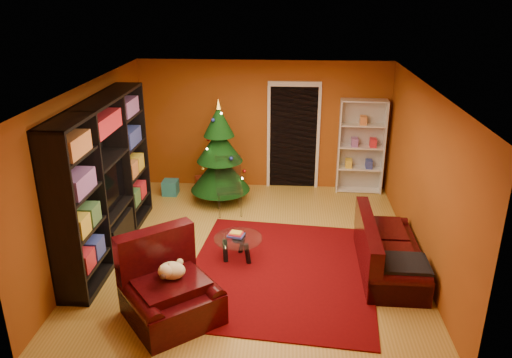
# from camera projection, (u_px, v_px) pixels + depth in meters

# --- Properties ---
(floor) EXTENTS (5.00, 5.50, 0.05)m
(floor) POSITION_uv_depth(u_px,v_px,m) (254.00, 250.00, 7.99)
(floor) COLOR #AE8A34
(floor) RESTS_ON ground
(ceiling) EXTENTS (5.00, 5.50, 0.05)m
(ceiling) POSITION_uv_depth(u_px,v_px,m) (254.00, 85.00, 7.02)
(ceiling) COLOR silver
(ceiling) RESTS_ON wall_back
(wall_back) EXTENTS (5.00, 0.05, 2.60)m
(wall_back) POSITION_uv_depth(u_px,v_px,m) (264.00, 125.00, 10.08)
(wall_back) COLOR #974A16
(wall_back) RESTS_ON ground
(wall_left) EXTENTS (0.05, 5.50, 2.60)m
(wall_left) POSITION_uv_depth(u_px,v_px,m) (91.00, 169.00, 7.66)
(wall_left) COLOR #974A16
(wall_left) RESTS_ON ground
(wall_right) EXTENTS (0.05, 5.50, 2.60)m
(wall_right) POSITION_uv_depth(u_px,v_px,m) (425.00, 177.00, 7.35)
(wall_right) COLOR #974A16
(wall_right) RESTS_ON ground
(doorway) EXTENTS (1.06, 0.60, 2.16)m
(doorway) POSITION_uv_depth(u_px,v_px,m) (293.00, 138.00, 10.10)
(doorway) COLOR black
(doorway) RESTS_ON floor
(rug) EXTENTS (2.95, 3.35, 0.02)m
(rug) POSITION_uv_depth(u_px,v_px,m) (281.00, 271.00, 7.34)
(rug) COLOR #5A0507
(rug) RESTS_ON floor
(media_unit) EXTENTS (0.50, 3.11, 2.38)m
(media_unit) POSITION_uv_depth(u_px,v_px,m) (104.00, 179.00, 7.56)
(media_unit) COLOR black
(media_unit) RESTS_ON floor
(christmas_tree) EXTENTS (1.30, 1.30, 2.03)m
(christmas_tree) POSITION_uv_depth(u_px,v_px,m) (220.00, 153.00, 9.40)
(christmas_tree) COLOR black
(christmas_tree) RESTS_ON floor
(gift_box_teal) EXTENTS (0.30, 0.30, 0.30)m
(gift_box_teal) POSITION_uv_depth(u_px,v_px,m) (170.00, 187.00, 10.02)
(gift_box_teal) COLOR teal
(gift_box_teal) RESTS_ON floor
(gift_box_red) EXTENTS (0.29, 0.29, 0.22)m
(gift_box_red) POSITION_uv_depth(u_px,v_px,m) (201.00, 181.00, 10.43)
(gift_box_red) COLOR maroon
(gift_box_red) RESTS_ON floor
(white_bookshelf) EXTENTS (0.91, 0.36, 1.94)m
(white_bookshelf) POSITION_uv_depth(u_px,v_px,m) (361.00, 147.00, 9.90)
(white_bookshelf) COLOR white
(white_bookshelf) RESTS_ON floor
(armchair) EXTENTS (1.58, 1.58, 0.88)m
(armchair) POSITION_uv_depth(u_px,v_px,m) (171.00, 289.00, 6.17)
(armchair) COLOR black
(armchair) RESTS_ON rug
(dog) EXTENTS (0.50, 0.48, 0.29)m
(dog) POSITION_uv_depth(u_px,v_px,m) (172.00, 271.00, 6.15)
(dog) COLOR beige
(dog) RESTS_ON armchair
(sofa) EXTENTS (0.87, 1.87, 0.80)m
(sofa) POSITION_uv_depth(u_px,v_px,m) (390.00, 246.00, 7.25)
(sofa) COLOR black
(sofa) RESTS_ON rug
(coffee_table) EXTENTS (0.88, 0.88, 0.46)m
(coffee_table) POSITION_uv_depth(u_px,v_px,m) (238.00, 248.00, 7.60)
(coffee_table) COLOR gray
(coffee_table) RESTS_ON rug
(acrylic_chair) EXTENTS (0.57, 0.61, 0.94)m
(acrylic_chair) POSITION_uv_depth(u_px,v_px,m) (229.00, 189.00, 9.10)
(acrylic_chair) COLOR #66605B
(acrylic_chair) RESTS_ON rug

